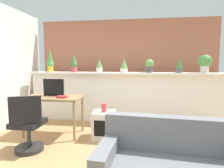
{
  "coord_description": "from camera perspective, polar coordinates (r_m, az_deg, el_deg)",
  "views": [
    {
      "loc": [
        0.33,
        -2.38,
        1.39
      ],
      "look_at": [
        -0.16,
        1.04,
        1.0
      ],
      "focal_mm": 30.25,
      "sensor_mm": 36.0,
      "label": 1
    }
  ],
  "objects": [
    {
      "name": "tv_monitor",
      "position": [
        3.86,
        -17.22,
        -0.99
      ],
      "size": [
        0.41,
        0.04,
        0.33
      ],
      "primitive_type": "cube",
      "color": "black",
      "rests_on": "desk"
    },
    {
      "name": "side_cube_shelf",
      "position": [
        3.57,
        -2.46,
        -12.26
      ],
      "size": [
        0.4,
        0.41,
        0.5
      ],
      "color": "silver",
      "rests_on": "ground"
    },
    {
      "name": "divider_wall",
      "position": [
        4.47,
        3.75,
        -4.26
      ],
      "size": [
        4.51,
        0.16,
        1.14
      ],
      "primitive_type": "cube",
      "color": "white",
      "rests_on": "ground"
    },
    {
      "name": "potted_plant_5",
      "position": [
        4.4,
        19.66,
        5.16
      ],
      "size": [
        0.14,
        0.14,
        0.33
      ],
      "color": "#4C4C51",
      "rests_on": "plant_shelf"
    },
    {
      "name": "office_chair",
      "position": [
        3.27,
        -24.06,
        -12.05
      ],
      "size": [
        0.51,
        0.51,
        0.91
      ],
      "color": "#262628",
      "rests_on": "ground"
    },
    {
      "name": "potted_plant_1",
      "position": [
        4.59,
        -11.35,
        6.07
      ],
      "size": [
        0.14,
        0.14,
        0.42
      ],
      "color": "#B7474C",
      "rests_on": "plant_shelf"
    },
    {
      "name": "desk",
      "position": [
        3.82,
        -17.33,
        -4.88
      ],
      "size": [
        1.1,
        0.6,
        0.75
      ],
      "color": "#99754C",
      "rests_on": "ground"
    },
    {
      "name": "potted_plant_4",
      "position": [
        4.32,
        11.27,
        5.62
      ],
      "size": [
        0.19,
        0.19,
        0.3
      ],
      "color": "#4C4C51",
      "rests_on": "plant_shelf"
    },
    {
      "name": "book_on_desk",
      "position": [
        3.61,
        -14.88,
        -3.78
      ],
      "size": [
        0.18,
        0.13,
        0.04
      ],
      "primitive_type": "cube",
      "color": "#B22D33",
      "rests_on": "desk"
    },
    {
      "name": "potted_plant_6",
      "position": [
        4.52,
        26.26,
        5.84
      ],
      "size": [
        0.28,
        0.28,
        0.39
      ],
      "color": "silver",
      "rests_on": "plant_shelf"
    },
    {
      "name": "brick_wall_behind",
      "position": [
        4.99,
        4.34,
        4.71
      ],
      "size": [
        4.51,
        0.1,
        2.5
      ],
      "primitive_type": "cube",
      "color": "#AD664C",
      "rests_on": "ground"
    },
    {
      "name": "ground_plane",
      "position": [
        2.77,
        0.15,
        -23.69
      ],
      "size": [
        12.0,
        12.0,
        0.0
      ],
      "primitive_type": "plane",
      "color": "tan"
    },
    {
      "name": "potted_plant_2",
      "position": [
        4.42,
        -3.85,
        5.58
      ],
      "size": [
        0.15,
        0.15,
        0.31
      ],
      "color": "silver",
      "rests_on": "plant_shelf"
    },
    {
      "name": "plant_shelf",
      "position": [
        4.36,
        3.76,
        3.28
      ],
      "size": [
        4.51,
        0.34,
        0.04
      ],
      "primitive_type": "cube",
      "color": "white",
      "rests_on": "divider_wall"
    },
    {
      "name": "potted_plant_3",
      "position": [
        4.34,
        3.64,
        5.59
      ],
      "size": [
        0.17,
        0.17,
        0.31
      ],
      "color": "silver",
      "rests_on": "plant_shelf"
    },
    {
      "name": "vase_on_shelf",
      "position": [
        3.47,
        -2.42,
        -7.16
      ],
      "size": [
        0.09,
        0.09,
        0.16
      ],
      "primitive_type": "cylinder",
      "color": "#CC3D47",
      "rests_on": "side_cube_shelf"
    },
    {
      "name": "potted_plant_0",
      "position": [
        4.85,
        -18.17,
        6.57
      ],
      "size": [
        0.17,
        0.17,
        0.54
      ],
      "color": "gold",
      "rests_on": "plant_shelf"
    }
  ]
}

